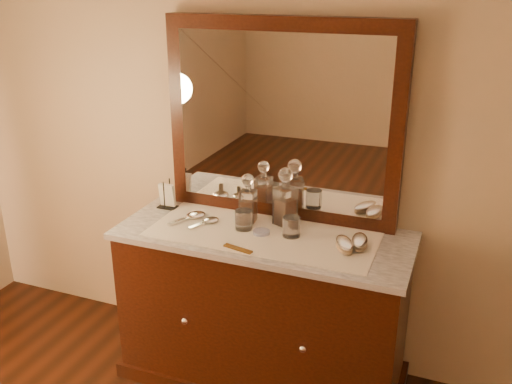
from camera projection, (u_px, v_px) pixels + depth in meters
dresser_cabinet at (263, 310)px, 2.90m from camera, size 1.40×0.55×0.82m
dresser_plinth at (263, 369)px, 3.03m from camera, size 1.46×0.59×0.08m
knob_left at (185, 321)px, 2.74m from camera, size 0.04×0.04×0.04m
knob_right at (303, 349)px, 2.53m from camera, size 0.04×0.04×0.04m
marble_top at (263, 236)px, 2.74m from camera, size 1.44×0.59×0.03m
mirror_frame at (282, 121)px, 2.77m from camera, size 1.20×0.08×1.00m
mirror_glass at (279, 123)px, 2.74m from camera, size 1.06×0.01×0.86m
lace_runner at (262, 234)px, 2.72m from camera, size 1.10×0.45×0.00m
pin_dish at (261, 232)px, 2.72m from camera, size 0.11×0.11×0.01m
comb at (238, 249)px, 2.56m from camera, size 0.15×0.06×0.01m
napkin_rack at (167, 197)px, 3.01m from camera, size 0.10×0.07×0.16m
decanter_left at (248, 203)px, 2.82m from camera, size 0.09×0.09×0.26m
decanter_right at (285, 203)px, 2.79m from camera, size 0.12×0.12×0.30m
brush_near at (344, 245)px, 2.56m from camera, size 0.14×0.18×0.05m
brush_far at (360, 242)px, 2.58m from camera, size 0.10×0.17×0.05m
hand_mirror_outer at (193, 216)px, 2.90m from camera, size 0.14×0.23×0.02m
hand_mirror_inner at (208, 221)px, 2.84m from camera, size 0.12×0.19×0.02m
tumblers at (267, 223)px, 2.72m from camera, size 0.33×0.09×0.10m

